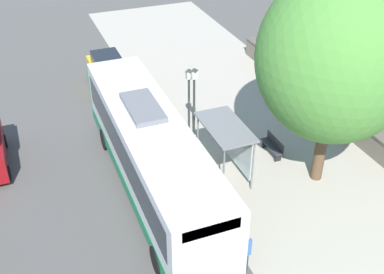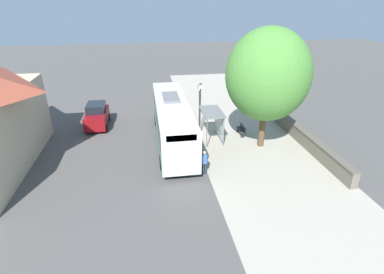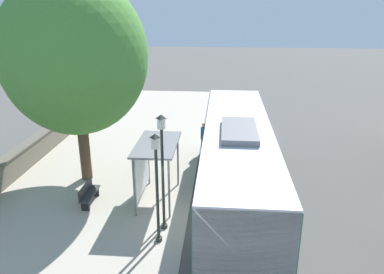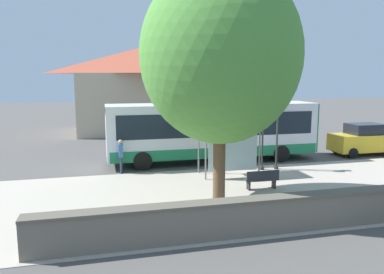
{
  "view_description": "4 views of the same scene",
  "coord_description": "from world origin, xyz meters",
  "px_view_note": "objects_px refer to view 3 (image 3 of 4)",
  "views": [
    {
      "loc": [
        6.11,
        16.81,
        13.08
      ],
      "look_at": [
        0.09,
        1.45,
        2.29
      ],
      "focal_mm": 45.0,
      "sensor_mm": 36.0,
      "label": 1
    },
    {
      "loc": [
        3.73,
        23.71,
        10.77
      ],
      "look_at": [
        0.44,
        2.74,
        0.93
      ],
      "focal_mm": 28.0,
      "sensor_mm": 36.0,
      "label": 2
    },
    {
      "loc": [
        1.2,
        -12.3,
        7.81
      ],
      "look_at": [
        -0.11,
        3.34,
        2.18
      ],
      "focal_mm": 35.0,
      "sensor_mm": 36.0,
      "label": 3
    },
    {
      "loc": [
        -18.92,
        7.77,
        4.89
      ],
      "look_at": [
        0.06,
        3.06,
        1.79
      ],
      "focal_mm": 35.0,
      "sensor_mm": 36.0,
      "label": 4
    }
  ],
  "objects_px": {
    "street_lamp_near": "(157,180)",
    "street_lamp_far": "(162,164)",
    "pedestrian": "(204,136)",
    "bus": "(237,163)",
    "bus_shelter": "(153,153)",
    "shade_tree": "(75,56)",
    "bench": "(89,193)"
  },
  "relations": [
    {
      "from": "bus",
      "to": "street_lamp_far",
      "type": "distance_m",
      "value": 3.33
    },
    {
      "from": "bus_shelter",
      "to": "street_lamp_near",
      "type": "relative_size",
      "value": 0.78
    },
    {
      "from": "bus_shelter",
      "to": "shade_tree",
      "type": "height_order",
      "value": "shade_tree"
    },
    {
      "from": "shade_tree",
      "to": "bench",
      "type": "bearing_deg",
      "value": -68.55
    },
    {
      "from": "pedestrian",
      "to": "shade_tree",
      "type": "relative_size",
      "value": 0.19
    },
    {
      "from": "bus",
      "to": "bus_shelter",
      "type": "relative_size",
      "value": 3.98
    },
    {
      "from": "bus_shelter",
      "to": "bus",
      "type": "bearing_deg",
      "value": -3.1
    },
    {
      "from": "street_lamp_near",
      "to": "street_lamp_far",
      "type": "bearing_deg",
      "value": 85.34
    },
    {
      "from": "bus_shelter",
      "to": "pedestrian",
      "type": "height_order",
      "value": "bus_shelter"
    },
    {
      "from": "bus",
      "to": "shade_tree",
      "type": "distance_m",
      "value": 8.11
    },
    {
      "from": "bus",
      "to": "shade_tree",
      "type": "bearing_deg",
      "value": 164.7
    },
    {
      "from": "street_lamp_near",
      "to": "street_lamp_far",
      "type": "height_order",
      "value": "street_lamp_far"
    },
    {
      "from": "bus_shelter",
      "to": "street_lamp_near",
      "type": "bearing_deg",
      "value": -77.31
    },
    {
      "from": "bus",
      "to": "bench",
      "type": "bearing_deg",
      "value": -176.21
    },
    {
      "from": "street_lamp_near",
      "to": "bus_shelter",
      "type": "bearing_deg",
      "value": 102.69
    },
    {
      "from": "pedestrian",
      "to": "bench",
      "type": "height_order",
      "value": "pedestrian"
    },
    {
      "from": "bus",
      "to": "bus_shelter",
      "type": "xyz_separation_m",
      "value": [
        -3.35,
        0.18,
        0.21
      ]
    },
    {
      "from": "pedestrian",
      "to": "shade_tree",
      "type": "bearing_deg",
      "value": -146.04
    },
    {
      "from": "street_lamp_near",
      "to": "street_lamp_far",
      "type": "relative_size",
      "value": 0.91
    },
    {
      "from": "street_lamp_far",
      "to": "shade_tree",
      "type": "xyz_separation_m",
      "value": [
        -4.25,
        3.8,
        3.14
      ]
    },
    {
      "from": "bench",
      "to": "street_lamp_near",
      "type": "distance_m",
      "value": 4.45
    },
    {
      "from": "bus",
      "to": "shade_tree",
      "type": "height_order",
      "value": "shade_tree"
    },
    {
      "from": "pedestrian",
      "to": "street_lamp_far",
      "type": "distance_m",
      "value": 7.61
    },
    {
      "from": "pedestrian",
      "to": "shade_tree",
      "type": "height_order",
      "value": "shade_tree"
    },
    {
      "from": "street_lamp_near",
      "to": "bench",
      "type": "bearing_deg",
      "value": 144.74
    },
    {
      "from": "shade_tree",
      "to": "bus_shelter",
      "type": "bearing_deg",
      "value": -25.72
    },
    {
      "from": "bus_shelter",
      "to": "bench",
      "type": "height_order",
      "value": "bus_shelter"
    },
    {
      "from": "bus",
      "to": "street_lamp_far",
      "type": "xyz_separation_m",
      "value": [
        -2.63,
        -1.92,
        0.7
      ]
    },
    {
      "from": "street_lamp_far",
      "to": "shade_tree",
      "type": "distance_m",
      "value": 6.52
    },
    {
      "from": "street_lamp_near",
      "to": "shade_tree",
      "type": "height_order",
      "value": "shade_tree"
    },
    {
      "from": "bus",
      "to": "street_lamp_near",
      "type": "relative_size",
      "value": 3.09
    },
    {
      "from": "bench",
      "to": "bus_shelter",
      "type": "bearing_deg",
      "value": 12.36
    }
  ]
}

